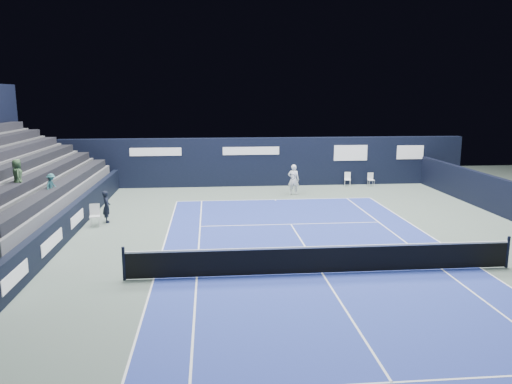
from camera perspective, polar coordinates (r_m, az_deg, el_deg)
The scene contains 11 objects.
ground at distance 18.66m, azimuth 6.20°, elevation -7.12°, with size 48.00×48.00×0.00m, color #4F5E54.
court_surface at distance 16.81m, azimuth 7.57°, elevation -9.21°, with size 10.97×23.77×0.01m, color navy.
folding_chair_back_a at distance 32.84m, azimuth 10.42°, elevation 1.58°, with size 0.47×0.46×0.89m.
folding_chair_back_b at distance 33.08m, azimuth 12.98°, elevation 1.52°, with size 0.38×0.37×0.86m.
line_judge_chair at distance 23.50m, azimuth -17.95°, elevation -2.36°, with size 0.50×0.48×1.00m.
line_judge at distance 23.94m, azimuth -16.71°, elevation -1.62°, with size 0.54×0.36×1.49m, color black.
court_markings at distance 16.81m, azimuth 7.57°, elevation -9.19°, with size 11.03×23.83×0.00m.
tennis_net at distance 16.64m, azimuth 7.61°, elevation -7.57°, with size 12.90×0.10×1.10m.
back_sponsor_wall at distance 32.34m, azimuth 1.16°, elevation 3.49°, with size 26.00×0.63×3.10m.
side_barrier_left at distance 22.73m, azimuth -20.18°, elevation -2.87°, with size 0.33×22.00×1.20m.
tennis_player at distance 29.46m, azimuth 4.31°, elevation 1.43°, with size 0.74×0.90×1.79m.
Camera 1 is at (-3.63, -15.36, 5.78)m, focal length 35.00 mm.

